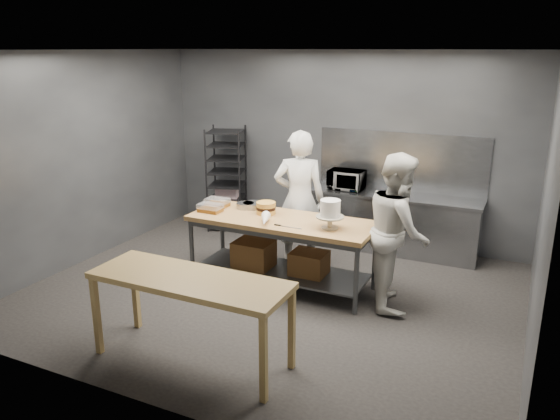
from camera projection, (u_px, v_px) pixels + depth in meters
name	position (u px, v px, depth m)	size (l,w,h in m)	color
ground	(271.00, 293.00, 7.00)	(6.00, 6.00, 0.00)	black
back_wall	(340.00, 147.00, 8.73)	(6.00, 0.04, 3.00)	#4C4F54
work_table	(280.00, 244.00, 7.10)	(2.40, 0.90, 0.92)	olive
near_counter	(190.00, 286.00, 5.28)	(2.00, 0.70, 0.90)	olive
back_counter	(392.00, 223.00, 8.35)	(2.60, 0.60, 0.90)	slate
splashback_panel	(401.00, 162.00, 8.35)	(2.60, 0.02, 0.90)	slate
speed_rack	(227.00, 179.00, 9.34)	(0.78, 0.81, 1.75)	black
chef_behind	(299.00, 200.00, 7.65)	(0.71, 0.47, 1.96)	white
chef_right	(398.00, 231.00, 6.46)	(0.91, 0.71, 1.88)	silver
microwave	(346.00, 180.00, 8.49)	(0.54, 0.37, 0.30)	black
frosted_cake_stand	(330.00, 211.00, 6.55)	(0.34, 0.34, 0.36)	#BBB095
layer_cake	(266.00, 208.00, 7.17)	(0.25, 0.25, 0.16)	gold
cake_pans	(250.00, 205.00, 7.45)	(0.36, 0.33, 0.07)	gray
piping_bag	(265.00, 220.00, 6.75)	(0.12, 0.12, 0.38)	white
offset_spatula	(284.00, 226.00, 6.68)	(0.36, 0.02, 0.02)	slate
pastry_clamshells	(214.00, 205.00, 7.40)	(0.36, 0.48, 0.11)	brown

